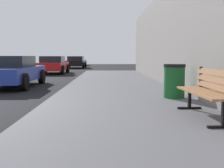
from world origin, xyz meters
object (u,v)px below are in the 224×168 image
(bench, at_px, (209,89))
(car_blue, at_px, (12,71))
(car_yellow, at_px, (78,61))
(trash_bin, at_px, (174,81))
(car_black, at_px, (76,62))
(car_red, at_px, (53,65))

(bench, relative_size, car_blue, 0.42)
(car_yellow, bearing_deg, trash_bin, -79.82)
(car_blue, height_order, car_black, same)
(bench, xyz_separation_m, car_yellow, (-5.74, 34.06, -0.02))
(car_blue, bearing_deg, car_black, 88.26)
(bench, bearing_deg, car_red, 108.09)
(bench, height_order, car_blue, car_blue)
(bench, bearing_deg, car_yellow, 97.56)
(car_black, xyz_separation_m, car_yellow, (-0.60, 8.36, -0.00))
(bench, bearing_deg, car_blue, 128.88)
(car_red, distance_m, car_yellow, 18.31)
(car_blue, height_order, car_yellow, same)
(trash_bin, distance_m, car_red, 14.51)
(car_yellow, bearing_deg, car_blue, -89.96)
(trash_bin, distance_m, car_yellow, 32.15)
(bench, height_order, trash_bin, trash_bin)
(bench, distance_m, car_yellow, 34.54)
(car_red, relative_size, car_black, 0.93)
(trash_bin, xyz_separation_m, car_red, (-5.71, 13.34, 0.04))
(bench, distance_m, car_black, 26.21)
(car_blue, relative_size, car_red, 1.04)
(trash_bin, height_order, car_blue, car_blue)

